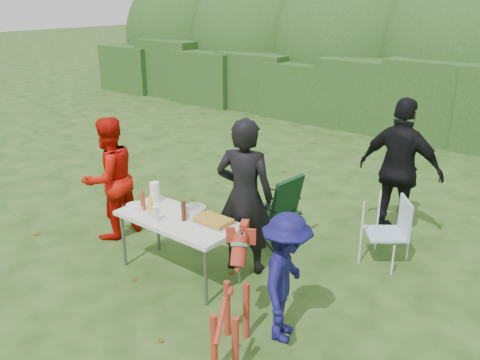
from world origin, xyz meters
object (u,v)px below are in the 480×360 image
Objects in this scene: beer_bottle at (184,211)px; ketchup_bottle at (143,201)px; child at (286,278)px; paper_towel_roll at (155,192)px; person_red_jacket at (110,178)px; folding_table at (178,222)px; mustard_bottle at (150,207)px; person_cook at (245,197)px; dog at (231,307)px; lawn_chair at (386,231)px; person_black_puffy at (400,170)px; camping_chair at (273,209)px.

ketchup_bottle is at bearing -171.12° from beer_bottle.
paper_towel_roll is at bearing 59.77° from child.
person_red_jacket is 6.98× the size of beer_bottle.
mustard_bottle is (-0.31, -0.14, 0.15)m from folding_table.
person_cook reaches higher than dog.
paper_towel_roll reaches higher than lawn_chair.
person_black_puffy is 3.31m from mustard_bottle.
mustard_bottle is 0.39m from paper_towel_roll.
mustard_bottle is at bearing 21.63° from person_cook.
lawn_chair is 3.29× the size of paper_towel_roll.
paper_towel_roll is (-0.56, 0.16, 0.18)m from folding_table.
ketchup_bottle is at bearing 63.17° from camping_chair.
folding_table is 2.55m from lawn_chair.
lawn_chair is 3.57× the size of beer_bottle.
camping_chair is at bearing 73.89° from folding_table.
person_cook is at bearing 34.39° from ketchup_bottle.
person_red_jacket is at bearing 36.87° from camping_chair.
paper_towel_roll is at bearing 37.49° from dog.
person_cook is at bearing 5.65° from dog.
beer_bottle is at bearing 82.47° from camping_chair.
person_red_jacket is at bearing 173.59° from beer_bottle.
child is (0.05, -2.77, -0.31)m from person_black_puffy.
person_cook is at bearing 55.28° from beer_bottle.
folding_table is 0.83m from person_cook.
paper_towel_roll is (0.92, -0.01, 0.03)m from person_red_jacket.
beer_bottle is (0.41, 0.14, 0.02)m from mustard_bottle.
person_cook is 9.48× the size of mustard_bottle.
person_cook reaches higher than lawn_chair.
person_cook is at bearing 49.23° from folding_table.
person_black_puffy is (1.58, 2.58, 0.28)m from folding_table.
mustard_bottle is at bearing 76.59° from person_red_jacket.
ketchup_bottle is (-2.08, -2.67, -0.12)m from person_black_puffy.
lawn_chair is 2.89m from paper_towel_roll.
person_cook is at bearing 103.73° from camping_chair.
dog is 2.56m from lawn_chair.
child reaches higher than paper_towel_roll.
folding_table is 1.58m from dog.
folding_table is 5.77× the size of paper_towel_roll.
paper_towel_roll is at bearing 129.88° from mustard_bottle.
person_cook reaches higher than folding_table.
person_red_jacket is (-1.99, -0.42, -0.11)m from person_cook.
ketchup_bottle is (0.98, -0.27, 0.01)m from person_red_jacket.
lawn_chair is (1.78, 1.81, -0.26)m from folding_table.
person_red_jacket is at bearing -8.27° from person_cook.
child is 1.53× the size of lawn_chair.
child is at bearing -7.06° from beer_bottle.
person_red_jacket is (-1.48, 0.18, 0.15)m from folding_table.
person_cook reaches higher than mustard_bottle.
person_red_jacket reaches higher than camping_chair.
paper_towel_roll is (-2.14, -2.42, -0.10)m from person_black_puffy.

